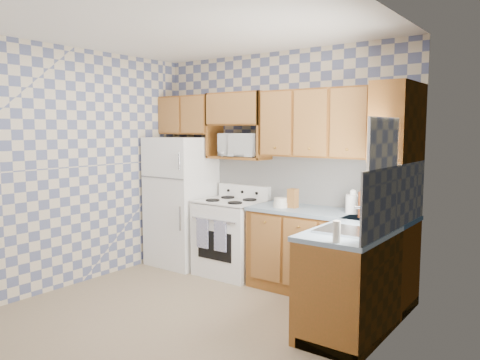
% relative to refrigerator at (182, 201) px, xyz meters
% --- Properties ---
extents(floor, '(3.40, 3.40, 0.00)m').
position_rel_refrigerator_xyz_m(floor, '(1.27, -1.25, -0.84)').
color(floor, '#866E57').
rests_on(floor, ground).
extents(back_wall, '(3.40, 0.02, 2.70)m').
position_rel_refrigerator_xyz_m(back_wall, '(1.27, 0.35, 0.51)').
color(back_wall, slate).
rests_on(back_wall, ground).
extents(right_wall, '(0.02, 3.20, 2.70)m').
position_rel_refrigerator_xyz_m(right_wall, '(2.97, -1.25, 0.51)').
color(right_wall, slate).
rests_on(right_wall, ground).
extents(backsplash_back, '(2.60, 0.02, 0.56)m').
position_rel_refrigerator_xyz_m(backsplash_back, '(1.68, 0.34, 0.36)').
color(backsplash_back, white).
rests_on(backsplash_back, back_wall).
extents(backsplash_right, '(0.02, 1.60, 0.56)m').
position_rel_refrigerator_xyz_m(backsplash_right, '(2.96, -0.45, 0.36)').
color(backsplash_right, white).
rests_on(backsplash_right, right_wall).
extents(refrigerator, '(0.75, 0.70, 1.68)m').
position_rel_refrigerator_xyz_m(refrigerator, '(0.00, 0.00, 0.00)').
color(refrigerator, white).
rests_on(refrigerator, floor).
extents(stove_body, '(0.76, 0.65, 0.90)m').
position_rel_refrigerator_xyz_m(stove_body, '(0.80, 0.03, -0.39)').
color(stove_body, white).
rests_on(stove_body, floor).
extents(cooktop, '(0.76, 0.65, 0.02)m').
position_rel_refrigerator_xyz_m(cooktop, '(0.80, 0.03, 0.07)').
color(cooktop, silver).
rests_on(cooktop, stove_body).
extents(backguard, '(0.76, 0.08, 0.17)m').
position_rel_refrigerator_xyz_m(backguard, '(0.80, 0.30, 0.16)').
color(backguard, white).
rests_on(backguard, cooktop).
extents(dish_towel_left, '(0.17, 0.02, 0.36)m').
position_rel_refrigerator_xyz_m(dish_towel_left, '(0.64, -0.32, -0.29)').
color(dish_towel_left, navy).
rests_on(dish_towel_left, stove_body).
extents(dish_towel_right, '(0.17, 0.02, 0.36)m').
position_rel_refrigerator_xyz_m(dish_towel_right, '(0.91, -0.32, -0.29)').
color(dish_towel_right, navy).
rests_on(dish_towel_right, stove_body).
extents(base_cabinets_back, '(1.75, 0.60, 0.88)m').
position_rel_refrigerator_xyz_m(base_cabinets_back, '(2.10, 0.05, -0.40)').
color(base_cabinets_back, brown).
rests_on(base_cabinets_back, floor).
extents(base_cabinets_right, '(0.60, 1.60, 0.88)m').
position_rel_refrigerator_xyz_m(base_cabinets_right, '(2.67, -0.45, -0.40)').
color(base_cabinets_right, brown).
rests_on(base_cabinets_right, floor).
extents(countertop_back, '(1.77, 0.63, 0.04)m').
position_rel_refrigerator_xyz_m(countertop_back, '(2.10, 0.05, 0.06)').
color(countertop_back, '#728E9D').
rests_on(countertop_back, base_cabinets_back).
extents(countertop_right, '(0.63, 1.60, 0.04)m').
position_rel_refrigerator_xyz_m(countertop_right, '(2.67, -0.45, 0.06)').
color(countertop_right, '#728E9D').
rests_on(countertop_right, base_cabinets_right).
extents(upper_cabinets_back, '(1.75, 0.33, 0.74)m').
position_rel_refrigerator_xyz_m(upper_cabinets_back, '(2.10, 0.19, 1.01)').
color(upper_cabinets_back, brown).
rests_on(upper_cabinets_back, back_wall).
extents(upper_cabinets_fridge, '(0.82, 0.33, 0.50)m').
position_rel_refrigerator_xyz_m(upper_cabinets_fridge, '(-0.02, 0.19, 1.13)').
color(upper_cabinets_fridge, brown).
rests_on(upper_cabinets_fridge, back_wall).
extents(upper_cabinets_right, '(0.33, 0.70, 0.74)m').
position_rel_refrigerator_xyz_m(upper_cabinets_right, '(2.81, 0.00, 1.01)').
color(upper_cabinets_right, brown).
rests_on(upper_cabinets_right, right_wall).
extents(microwave_shelf, '(0.80, 0.33, 0.03)m').
position_rel_refrigerator_xyz_m(microwave_shelf, '(0.80, 0.19, 0.60)').
color(microwave_shelf, brown).
rests_on(microwave_shelf, back_wall).
extents(microwave, '(0.56, 0.42, 0.29)m').
position_rel_refrigerator_xyz_m(microwave, '(0.86, 0.19, 0.75)').
color(microwave, white).
rests_on(microwave, microwave_shelf).
extents(sink, '(0.48, 0.40, 0.03)m').
position_rel_refrigerator_xyz_m(sink, '(2.67, -0.80, 0.09)').
color(sink, '#B7B7BC').
rests_on(sink, countertop_right).
extents(window, '(0.02, 0.66, 0.86)m').
position_rel_refrigerator_xyz_m(window, '(2.96, -0.80, 0.61)').
color(window, silver).
rests_on(window, right_wall).
extents(bottle_0, '(0.07, 0.07, 0.32)m').
position_rel_refrigerator_xyz_m(bottle_0, '(2.59, -0.03, 0.24)').
color(bottle_0, black).
rests_on(bottle_0, countertop_back).
extents(bottle_1, '(0.07, 0.07, 0.30)m').
position_rel_refrigerator_xyz_m(bottle_1, '(2.69, -0.09, 0.23)').
color(bottle_1, black).
rests_on(bottle_1, countertop_back).
extents(bottle_2, '(0.07, 0.07, 0.28)m').
position_rel_refrigerator_xyz_m(bottle_2, '(2.74, 0.01, 0.22)').
color(bottle_2, '#542611').
rests_on(bottle_2, countertop_back).
extents(bottle_3, '(0.07, 0.07, 0.26)m').
position_rel_refrigerator_xyz_m(bottle_3, '(2.52, -0.11, 0.21)').
color(bottle_3, '#542611').
rests_on(bottle_3, countertop_back).
extents(knife_block, '(0.10, 0.10, 0.21)m').
position_rel_refrigerator_xyz_m(knife_block, '(1.68, 0.01, 0.19)').
color(knife_block, brown).
rests_on(knife_block, countertop_back).
extents(electric_kettle, '(0.15, 0.15, 0.19)m').
position_rel_refrigerator_xyz_m(electric_kettle, '(2.35, 0.08, 0.18)').
color(electric_kettle, white).
rests_on(electric_kettle, countertop_back).
extents(food_containers, '(0.16, 0.16, 0.11)m').
position_rel_refrigerator_xyz_m(food_containers, '(1.56, -0.06, 0.13)').
color(food_containers, beige).
rests_on(food_containers, countertop_back).
extents(soap_bottle, '(0.06, 0.06, 0.17)m').
position_rel_refrigerator_xyz_m(soap_bottle, '(2.76, -1.20, 0.17)').
color(soap_bottle, beige).
rests_on(soap_bottle, countertop_right).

